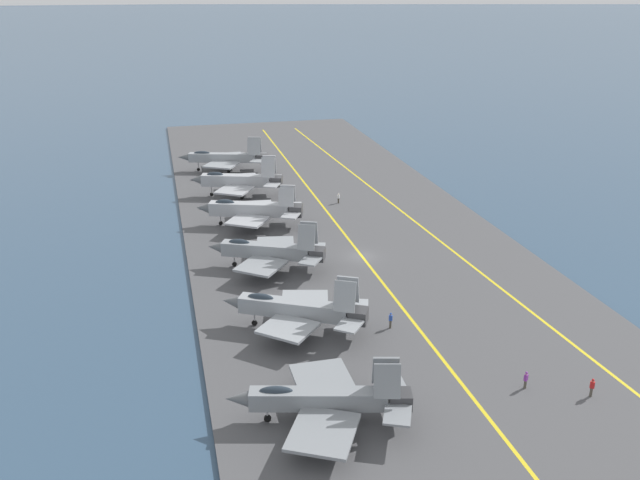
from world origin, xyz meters
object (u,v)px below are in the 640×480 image
parked_jet_nearest (324,399)px  parked_jet_second (297,309)px  parked_jet_fifth (238,180)px  crew_white_vest (338,198)px  crew_blue_vest (391,320)px  parked_jet_fourth (251,209)px  parked_jet_sixth (225,158)px  crew_purple_vest (526,379)px  parked_jet_third (268,251)px  crew_red_vest (592,387)px

parked_jet_nearest → parked_jet_second: size_ratio=1.00×
parked_jet_fifth → crew_white_vest: bearing=-115.5°
parked_jet_nearest → crew_blue_vest: parked_jet_nearest is taller
parked_jet_fifth → crew_white_vest: 17.21m
parked_jet_fourth → parked_jet_second: bearing=-179.9°
parked_jet_sixth → crew_purple_vest: (-79.79, -18.16, -1.73)m
parked_jet_fifth → crew_white_vest: (-7.37, -15.43, -1.88)m
parked_jet_nearest → parked_jet_fifth: size_ratio=0.98×
parked_jet_third → parked_jet_fourth: parked_jet_third is taller
parked_jet_fourth → parked_jet_sixth: size_ratio=0.93×
crew_white_vest → parked_jet_fifth: bearing=64.5°
crew_red_vest → crew_purple_vest: bearing=62.9°
parked_jet_fourth → parked_jet_sixth: bearing=0.8°
parked_jet_fifth → crew_purple_vest: bearing=-164.3°
parked_jet_fifth → parked_jet_fourth: bearing=-179.8°
parked_jet_third → parked_jet_fifth: parked_jet_fifth is taller
parked_jet_second → parked_jet_third: parked_jet_third is taller
parked_jet_fifth → parked_jet_sixth: bearing=1.4°
parked_jet_sixth → crew_purple_vest: parked_jet_sixth is taller
parked_jet_second → crew_blue_vest: size_ratio=8.62×
parked_jet_second → crew_red_vest: size_ratio=8.53×
crew_purple_vest → crew_white_vest: (55.71, 2.32, 0.02)m
parked_jet_sixth → crew_purple_vest: 81.85m
parked_jet_fifth → crew_blue_vest: bearing=-168.9°
parked_jet_second → parked_jet_fourth: bearing=0.1°
parked_jet_second → crew_red_vest: bearing=-128.1°
crew_red_vest → crew_blue_vest: crew_red_vest is taller
crew_white_vest → crew_red_vest: bearing=-172.9°
parked_jet_nearest → parked_jet_sixth: (80.32, -0.56, 0.49)m
crew_blue_vest → crew_white_vest: 42.65m
parked_jet_sixth → crew_white_vest: parked_jet_sixth is taller
crew_purple_vest → crew_white_vest: size_ratio=0.98×
parked_jet_fourth → crew_blue_vest: 36.05m
parked_jet_fourth → crew_white_vest: (7.58, -15.40, -1.67)m
parked_jet_third → crew_red_vest: parked_jet_third is taller
parked_jet_second → parked_jet_third: size_ratio=1.02×
parked_jet_fifth → crew_purple_vest: size_ratio=9.27×
parked_jet_nearest → crew_red_vest: parked_jet_nearest is taller
parked_jet_third → parked_jet_second: bearing=-179.4°
parked_jet_sixth → crew_blue_vest: 67.13m
parked_jet_fifth → parked_jet_sixth: size_ratio=0.92×
crew_purple_vest → parked_jet_sixth: bearing=12.8°
parked_jet_third → crew_purple_vest: size_ratio=8.92×
crew_red_vest → parked_jet_fourth: bearing=24.1°
parked_jet_sixth → crew_white_vest: size_ratio=9.88×
parked_jet_fourth → crew_purple_vest: size_ratio=9.41×
parked_jet_second → crew_white_vest: bearing=-20.8°
parked_jet_fifth → crew_red_vest: bearing=-160.9°
parked_jet_third → parked_jet_fifth: bearing=-0.2°
parked_jet_nearest → crew_purple_vest: size_ratio=9.05×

